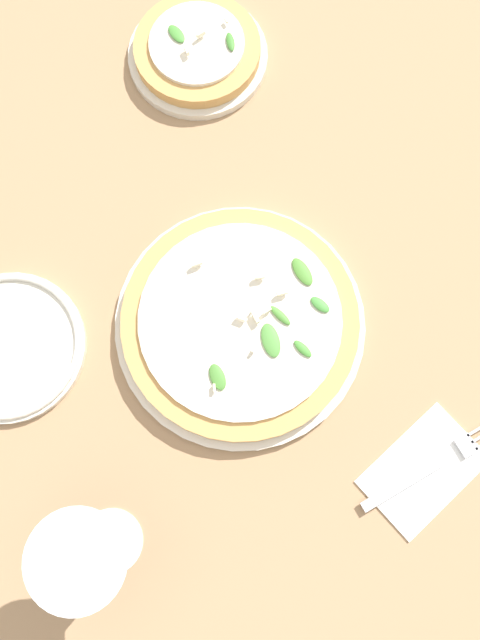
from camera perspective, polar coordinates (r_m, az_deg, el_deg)
The scene contains 7 objects.
ground_plane at distance 0.77m, azimuth 1.28°, elevation -3.21°, with size 6.00×6.00×0.00m, color #9E7A56.
pizza_arugula_main at distance 0.76m, azimuth 0.02°, elevation -0.23°, with size 0.31×0.31×0.05m.
pizza_personal_side at distance 0.93m, azimuth -3.91°, elevation 23.29°, with size 0.19×0.19×0.05m.
wine_glass at distance 0.66m, azimuth -13.65°, elevation -20.27°, with size 0.10×0.10×0.16m.
napkin at distance 0.79m, azimuth 16.44°, elevation -13.05°, with size 0.15×0.12×0.01m.
fork at distance 0.79m, azimuth 16.96°, elevation -12.77°, with size 0.18×0.09×0.00m.
side_plate_white at distance 0.82m, azimuth -20.45°, elevation -2.27°, with size 0.19×0.19×0.02m.
Camera 1 is at (-0.12, -0.07, 0.76)m, focal length 35.00 mm.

